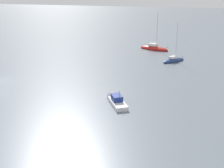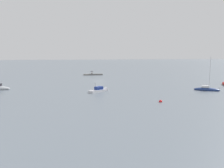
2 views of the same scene
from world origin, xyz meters
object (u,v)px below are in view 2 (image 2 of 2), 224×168
object	(u,v)px
sailboat_navy_mid	(207,89)
mooring_buoy_near	(161,101)
motorboat_white_near	(100,90)
umbrella_open_black	(92,71)
person_seated_brown_left	(92,73)

from	to	relation	value
sailboat_navy_mid	mooring_buoy_near	xyz separation A→B (m)	(17.04, 11.34, -0.20)
motorboat_white_near	mooring_buoy_near	xyz separation A→B (m)	(-10.50, 14.33, -0.20)
motorboat_white_near	mooring_buoy_near	bearing A→B (deg)	-0.62
sailboat_navy_mid	motorboat_white_near	xyz separation A→B (m)	(27.54, -3.00, -0.00)
umbrella_open_black	motorboat_white_near	xyz separation A→B (m)	(1.54, 43.37, -1.37)
person_seated_brown_left	sailboat_navy_mid	distance (m)	53.09
person_seated_brown_left	motorboat_white_near	bearing A→B (deg)	85.87
motorboat_white_near	mooring_buoy_near	world-z (taller)	motorboat_white_near
umbrella_open_black	mooring_buoy_near	xyz separation A→B (m)	(-8.96, 57.70, -1.57)
person_seated_brown_left	motorboat_white_near	size ratio (longest dim) A/B	0.14
person_seated_brown_left	mooring_buoy_near	bearing A→B (deg)	96.75
umbrella_open_black	mooring_buoy_near	distance (m)	58.42
person_seated_brown_left	umbrella_open_black	size ratio (longest dim) A/B	0.55
mooring_buoy_near	umbrella_open_black	bearing A→B (deg)	-81.17
umbrella_open_black	sailboat_navy_mid	size ratio (longest dim) A/B	0.15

